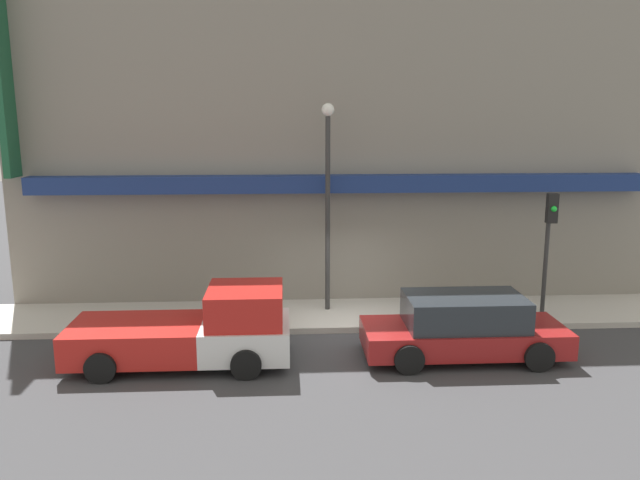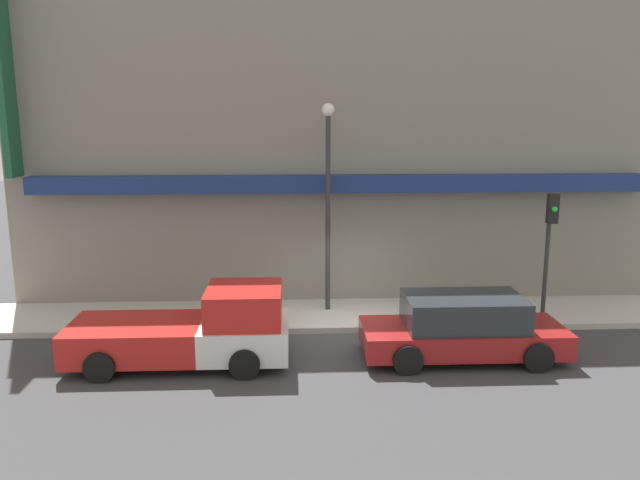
{
  "view_description": "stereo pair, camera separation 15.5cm",
  "coord_description": "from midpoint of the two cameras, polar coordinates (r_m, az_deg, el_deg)",
  "views": [
    {
      "loc": [
        -1.68,
        -15.9,
        5.82
      ],
      "look_at": [
        -0.73,
        1.07,
        2.37
      ],
      "focal_mm": 35.0,
      "sensor_mm": 36.0,
      "label": 1
    },
    {
      "loc": [
        -1.53,
        -15.91,
        5.82
      ],
      "look_at": [
        -0.73,
        1.07,
        2.37
      ],
      "focal_mm": 35.0,
      "sensor_mm": 36.0,
      "label": 2
    }
  ],
  "objects": [
    {
      "name": "traffic_light",
      "position": [
        18.09,
        19.97,
        0.58
      ],
      "size": [
        0.28,
        0.42,
        3.55
      ],
      "color": "#2D2D2D",
      "rests_on": "sidewalk"
    },
    {
      "name": "sidewalk",
      "position": [
        18.24,
        2.01,
        -6.85
      ],
      "size": [
        36.0,
        2.67,
        0.17
      ],
      "color": "#B7B2A8",
      "rests_on": "ground"
    },
    {
      "name": "fire_hydrant",
      "position": [
        18.07,
        11.55,
        -5.82
      ],
      "size": [
        0.17,
        0.17,
        0.71
      ],
      "color": "yellow",
      "rests_on": "sidewalk"
    },
    {
      "name": "street_lamp",
      "position": [
        17.71,
        0.46,
        5.08
      ],
      "size": [
        0.36,
        0.36,
        5.94
      ],
      "color": "#2D2D2D",
      "rests_on": "sidewalk"
    },
    {
      "name": "building",
      "position": [
        20.14,
        1.33,
        8.87
      ],
      "size": [
        19.8,
        3.8,
        9.81
      ],
      "color": "gray",
      "rests_on": "ground"
    },
    {
      "name": "pickup_truck",
      "position": [
        15.14,
        -11.55,
        -8.13
      ],
      "size": [
        5.13,
        2.24,
        1.83
      ],
      "rotation": [
        0.0,
        0.0,
        0.01
      ],
      "color": "silver",
      "rests_on": "ground"
    },
    {
      "name": "ground_plane",
      "position": [
        17.01,
        2.41,
        -8.53
      ],
      "size": [
        80.0,
        80.0,
        0.0
      ],
      "primitive_type": "plane",
      "color": "#38383A"
    },
    {
      "name": "parked_car",
      "position": [
        15.57,
        12.72,
        -7.81
      ],
      "size": [
        4.85,
        2.08,
        1.54
      ],
      "rotation": [
        0.0,
        0.0,
        0.04
      ],
      "color": "maroon",
      "rests_on": "ground"
    }
  ]
}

